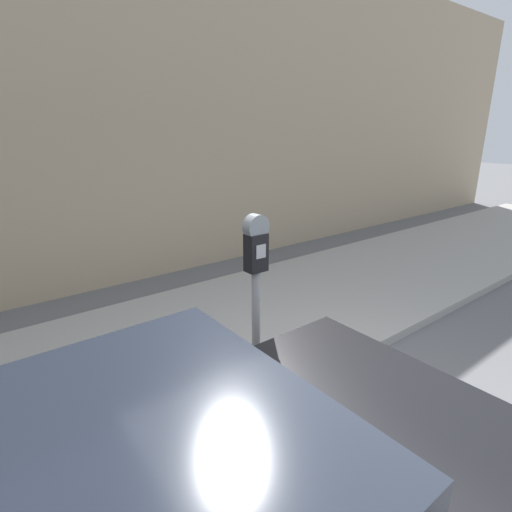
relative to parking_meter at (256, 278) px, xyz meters
The scene contains 4 objects.
ground_plane 1.54m from the parking_meter, 84.11° to the right, with size 60.00×60.00×0.00m, color slate.
sidewalk 1.69m from the parking_meter, 85.42° to the left, with size 24.00×2.80×0.11m.
building_facade 4.04m from the parking_meter, 88.48° to the left, with size 24.00×0.30×5.40m.
parking_meter is the anchor object (origin of this frame).
Camera 1 is at (-1.97, -1.44, 2.36)m, focal length 28.00 mm.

